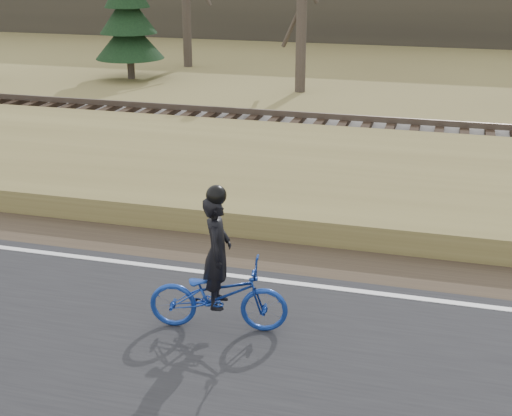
# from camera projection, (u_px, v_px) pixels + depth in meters

# --- Properties ---
(ground) EXTENTS (120.00, 120.00, 0.00)m
(ground) POSITION_uv_depth(u_px,v_px,m) (143.00, 274.00, 11.17)
(ground) COLOR olive
(ground) RESTS_ON ground
(road) EXTENTS (120.00, 6.00, 0.06)m
(road) POSITION_uv_depth(u_px,v_px,m) (60.00, 356.00, 8.90)
(road) COLOR black
(road) RESTS_ON ground
(edge_line) EXTENTS (120.00, 0.12, 0.01)m
(edge_line) POSITION_uv_depth(u_px,v_px,m) (147.00, 265.00, 11.32)
(edge_line) COLOR silver
(edge_line) RESTS_ON road
(shoulder) EXTENTS (120.00, 1.60, 0.04)m
(shoulder) POSITION_uv_depth(u_px,v_px,m) (171.00, 244.00, 12.24)
(shoulder) COLOR #473A2B
(shoulder) RESTS_ON ground
(embankment) EXTENTS (120.00, 5.00, 0.44)m
(embankment) POSITION_uv_depth(u_px,v_px,m) (225.00, 180.00, 14.88)
(embankment) COLOR olive
(embankment) RESTS_ON ground
(ballast) EXTENTS (120.00, 3.00, 0.45)m
(ballast) POSITION_uv_depth(u_px,v_px,m) (270.00, 136.00, 18.31)
(ballast) COLOR slate
(ballast) RESTS_ON ground
(railroad) EXTENTS (120.00, 2.40, 0.29)m
(railroad) POSITION_uv_depth(u_px,v_px,m) (270.00, 124.00, 18.21)
(railroad) COLOR black
(railroad) RESTS_ON ballast
(cyclist) EXTENTS (1.91, 0.93, 2.00)m
(cyclist) POSITION_uv_depth(u_px,v_px,m) (218.00, 285.00, 9.28)
(cyclist) COLOR navy
(cyclist) RESTS_ON road
(bare_tree_near_left) EXTENTS (0.36, 0.36, 5.96)m
(bare_tree_near_left) POSITION_uv_depth(u_px,v_px,m) (302.00, 3.00, 23.90)
(bare_tree_near_left) COLOR #443B32
(bare_tree_near_left) RESTS_ON ground
(conifer) EXTENTS (2.60, 2.60, 5.08)m
(conifer) POSITION_uv_depth(u_px,v_px,m) (128.00, 14.00, 26.57)
(conifer) COLOR #443B32
(conifer) RESTS_ON ground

